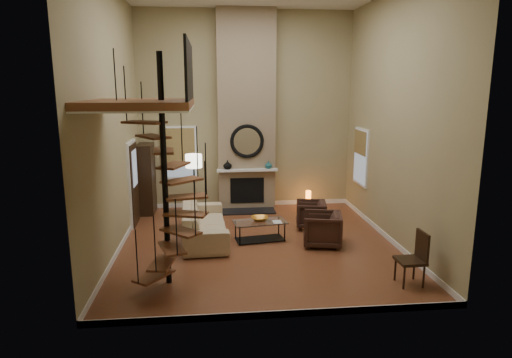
{
  "coord_description": "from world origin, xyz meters",
  "views": [
    {
      "loc": [
        -1.0,
        -9.39,
        3.49
      ],
      "look_at": [
        0.0,
        0.4,
        1.4
      ],
      "focal_mm": 31.28,
      "sensor_mm": 36.0,
      "label": 1
    }
  ],
  "objects": [
    {
      "name": "entry_door",
      "position": [
        -2.95,
        1.8,
        1.05
      ],
      "size": [
        0.1,
        1.05,
        2.16
      ],
      "color": "white",
      "rests_on": "ground"
    },
    {
      "name": "ground",
      "position": [
        0.0,
        0.0,
        -0.01
      ],
      "size": [
        6.0,
        6.5,
        0.01
      ],
      "primitive_type": "cube",
      "color": "brown",
      "rests_on": "ground"
    },
    {
      "name": "chimney_breast",
      "position": [
        0.0,
        3.06,
        2.75
      ],
      "size": [
        1.6,
        0.38,
        5.5
      ],
      "primitive_type": "cube",
      "color": "#8A7459",
      "rests_on": "ground"
    },
    {
      "name": "right_wall",
      "position": [
        3.0,
        0.0,
        2.75
      ],
      "size": [
        0.02,
        6.5,
        5.5
      ],
      "primitive_type": "cube",
      "color": "tan",
      "rests_on": "ground"
    },
    {
      "name": "left_wall",
      "position": [
        -3.0,
        0.0,
        2.75
      ],
      "size": [
        0.02,
        6.5,
        5.5
      ],
      "primitive_type": "cube",
      "color": "tan",
      "rests_on": "ground"
    },
    {
      "name": "floor_lamp",
      "position": [
        -1.45,
        2.1,
        1.41
      ],
      "size": [
        0.43,
        0.43,
        1.75
      ],
      "color": "black",
      "rests_on": "ground"
    },
    {
      "name": "armchair_far",
      "position": [
        1.49,
        -0.2,
        0.35
      ],
      "size": [
        0.98,
        0.97,
        0.76
      ],
      "primitive_type": "imported",
      "rotation": [
        0.0,
        0.0,
        -1.79
      ],
      "color": "#3B221B",
      "rests_on": "ground"
    },
    {
      "name": "mirror_disc",
      "position": [
        0.0,
        2.85,
        1.95
      ],
      "size": [
        0.8,
        0.01,
        0.8
      ],
      "primitive_type": "cylinder",
      "rotation": [
        1.57,
        0.0,
        0.0
      ],
      "color": "white",
      "rests_on": "chimney_breast"
    },
    {
      "name": "baseboard_front",
      "position": [
        0.0,
        -3.24,
        0.06
      ],
      "size": [
        6.0,
        0.02,
        0.12
      ],
      "primitive_type": "cube",
      "color": "white",
      "rests_on": "ground"
    },
    {
      "name": "baseboard_back",
      "position": [
        0.0,
        3.24,
        0.06
      ],
      "size": [
        6.0,
        0.02,
        0.12
      ],
      "primitive_type": "cube",
      "color": "white",
      "rests_on": "ground"
    },
    {
      "name": "firebox",
      "position": [
        0.0,
        2.86,
        0.55
      ],
      "size": [
        0.95,
        0.02,
        0.72
      ],
      "primitive_type": "cube",
      "color": "black",
      "rests_on": "chimney_breast"
    },
    {
      "name": "sofa",
      "position": [
        -1.2,
        0.48,
        0.4
      ],
      "size": [
        1.09,
        2.54,
        0.73
      ],
      "primitive_type": "imported",
      "rotation": [
        0.0,
        0.0,
        1.62
      ],
      "color": "#C4AE88",
      "rests_on": "ground"
    },
    {
      "name": "coffee_table",
      "position": [
        0.07,
        0.24,
        0.28
      ],
      "size": [
        1.27,
        0.78,
        0.45
      ],
      "color": "silver",
      "rests_on": "ground"
    },
    {
      "name": "accent_lamp",
      "position": [
        1.75,
        2.76,
        0.25
      ],
      "size": [
        0.15,
        0.15,
        0.54
      ],
      "primitive_type": "cylinder",
      "color": "orange",
      "rests_on": "ground"
    },
    {
      "name": "vase_right",
      "position": [
        0.6,
        2.82,
        1.28
      ],
      "size": [
        0.2,
        0.2,
        0.21
      ],
      "primitive_type": "imported",
      "color": "#1B585E",
      "rests_on": "mantel"
    },
    {
      "name": "window_right",
      "position": [
        2.97,
        2.0,
        1.63
      ],
      "size": [
        0.06,
        1.02,
        1.52
      ],
      "color": "white",
      "rests_on": "right_wall"
    },
    {
      "name": "front_wall",
      "position": [
        0.0,
        -3.25,
        2.75
      ],
      "size": [
        6.0,
        0.02,
        5.5
      ],
      "primitive_type": "cube",
      "color": "tan",
      "rests_on": "ground"
    },
    {
      "name": "back_wall",
      "position": [
        0.0,
        3.25,
        2.75
      ],
      "size": [
        6.0,
        0.02,
        5.5
      ],
      "primitive_type": "cube",
      "color": "tan",
      "rests_on": "ground"
    },
    {
      "name": "bowl",
      "position": [
        0.07,
        0.29,
        0.5
      ],
      "size": [
        0.39,
        0.39,
        0.1
      ],
      "primitive_type": "imported",
      "color": "#C67C23",
      "rests_on": "coffee_table"
    },
    {
      "name": "hutch",
      "position": [
        -2.78,
        2.81,
        0.95
      ],
      "size": [
        0.41,
        0.86,
        1.93
      ],
      "primitive_type": "cube",
      "color": "black",
      "rests_on": "ground"
    },
    {
      "name": "window_back",
      "position": [
        -1.9,
        3.22,
        1.62
      ],
      "size": [
        1.02,
        0.06,
        1.52
      ],
      "color": "white",
      "rests_on": "back_wall"
    },
    {
      "name": "spiral_stair",
      "position": [
        -1.78,
        -1.79,
        1.78
      ],
      "size": [
        1.47,
        1.47,
        4.06
      ],
      "color": "black",
      "rests_on": "ground"
    },
    {
      "name": "baseboard_left",
      "position": [
        -2.99,
        0.0,
        0.06
      ],
      "size": [
        0.02,
        6.5,
        0.12
      ],
      "primitive_type": "cube",
      "color": "white",
      "rests_on": "ground"
    },
    {
      "name": "side_chair",
      "position": [
        2.55,
        -2.3,
        0.53
      ],
      "size": [
        0.47,
        0.47,
        0.98
      ],
      "color": "black",
      "rests_on": "ground"
    },
    {
      "name": "mantel",
      "position": [
        0.0,
        2.78,
        1.15
      ],
      "size": [
        1.7,
        0.18,
        0.06
      ],
      "primitive_type": "cube",
      "color": "white",
      "rests_on": "chimney_breast"
    },
    {
      "name": "armchair_near",
      "position": [
        1.49,
        0.98,
        0.35
      ],
      "size": [
        0.84,
        0.82,
        0.66
      ],
      "primitive_type": "imported",
      "rotation": [
        0.0,
        0.0,
        -1.75
      ],
      "color": "#3B221B",
      "rests_on": "ground"
    },
    {
      "name": "hearth",
      "position": [
        0.0,
        2.57,
        0.02
      ],
      "size": [
        1.5,
        0.6,
        0.04
      ],
      "primitive_type": "cube",
      "color": "black",
      "rests_on": "ground"
    },
    {
      "name": "vase_left",
      "position": [
        -0.55,
        2.82,
        1.3
      ],
      "size": [
        0.24,
        0.24,
        0.25
      ],
      "primitive_type": "imported",
      "color": "black",
      "rests_on": "mantel"
    },
    {
      "name": "book",
      "position": [
        0.42,
        0.09,
        0.46
      ],
      "size": [
        0.2,
        0.27,
        0.03
      ],
      "primitive_type": "imported",
      "rotation": [
        0.0,
        0.0,
        0.03
      ],
      "color": "gray",
      "rests_on": "coffee_table"
    },
    {
      "name": "mirror_frame",
      "position": [
        0.0,
        2.84,
        1.95
      ],
      "size": [
        0.94,
        0.1,
        0.94
      ],
      "primitive_type": "torus",
      "rotation": [
        1.57,
        0.0,
        0.0
      ],
      "color": "black",
      "rests_on": "chimney_breast"
    },
    {
      "name": "loft",
      "position": [
        -2.04,
        -1.8,
        3.24
      ],
      "size": [
        1.7,
        2.2,
        1.09
      ],
      "color": "brown",
      "rests_on": "left_wall"
    },
    {
      "name": "baseboard_right",
      "position": [
        2.99,
        0.0,
        0.06
      ],
      "size": [
        0.02,
        6.5,
        0.12
      ],
      "primitive_type": "cube",
      "color": "white",
      "rests_on": "ground"
    }
  ]
}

